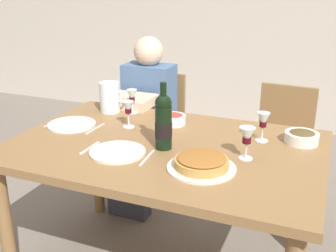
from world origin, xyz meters
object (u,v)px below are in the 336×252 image
at_px(dining_table, 165,161).
at_px(wine_glass_spare, 128,109).
at_px(wine_glass_right_diner, 247,137).
at_px(dinner_plate_right_setting, 72,124).
at_px(chair_left, 157,125).
at_px(dinner_plate_left_setting, 118,152).
at_px(wine_glass_left_diner, 263,122).
at_px(olive_bowl, 302,137).
at_px(baked_tart, 202,163).
at_px(chair_right, 281,145).
at_px(wine_glass_centre, 132,97).
at_px(wine_bottle, 163,122).
at_px(diner_left, 142,119).
at_px(water_pitcher, 110,99).
at_px(salad_bowl, 174,119).

distance_m(dining_table, wine_glass_spare, 0.37).
distance_m(wine_glass_right_diner, dinner_plate_right_setting, 0.98).
bearing_deg(chair_left, dinner_plate_left_setting, 105.03).
relative_size(wine_glass_left_diner, chair_left, 0.17).
relative_size(dining_table, wine_glass_spare, 10.37).
height_order(wine_glass_spare, chair_left, wine_glass_spare).
height_order(olive_bowl, dinner_plate_right_setting, olive_bowl).
distance_m(baked_tart, wine_glass_left_diner, 0.46).
distance_m(baked_tart, chair_right, 1.12).
bearing_deg(olive_bowl, wine_glass_centre, 173.51).
xyz_separation_m(wine_glass_left_diner, chair_right, (0.03, 0.65, -0.37)).
bearing_deg(wine_glass_centre, chair_right, 30.46).
distance_m(wine_bottle, olive_bowl, 0.69).
distance_m(wine_bottle, wine_glass_right_diner, 0.39).
bearing_deg(wine_glass_centre, wine_bottle, -48.18).
distance_m(dinner_plate_right_setting, diner_left, 0.65).
relative_size(baked_tart, chair_right, 0.34).
height_order(water_pitcher, wine_glass_centre, water_pitcher).
height_order(wine_glass_left_diner, chair_left, wine_glass_left_diner).
xyz_separation_m(wine_bottle, wine_glass_left_diner, (0.42, 0.27, -0.03)).
xyz_separation_m(salad_bowl, wine_glass_left_diner, (0.50, -0.07, 0.07)).
bearing_deg(olive_bowl, water_pitcher, 175.94).
height_order(wine_glass_spare, dinner_plate_left_setting, wine_glass_spare).
xyz_separation_m(dinner_plate_left_setting, chair_right, (0.62, 1.05, -0.27)).
relative_size(dining_table, wine_glass_left_diner, 10.16).
distance_m(wine_glass_centre, diner_left, 0.39).
bearing_deg(salad_bowl, dinner_plate_right_setting, -155.33).
height_order(wine_bottle, wine_glass_centre, wine_bottle).
bearing_deg(wine_glass_spare, chair_right, 44.37).
bearing_deg(diner_left, dining_table, 123.98).
bearing_deg(baked_tart, diner_left, 128.68).
relative_size(baked_tart, wine_glass_right_diner, 1.99).
bearing_deg(wine_bottle, wine_glass_spare, 145.41).
bearing_deg(chair_right, wine_glass_centre, 35.18).
bearing_deg(wine_glass_right_diner, wine_glass_centre, 152.46).
bearing_deg(wine_glass_centre, dining_table, -45.68).
height_order(wine_glass_right_diner, chair_right, wine_glass_right_diner).
bearing_deg(dining_table, wine_glass_right_diner, -2.88).
bearing_deg(wine_glass_spare, baked_tart, -33.50).
bearing_deg(dinner_plate_right_setting, dining_table, -5.22).
height_order(wine_glass_spare, chair_right, wine_glass_spare).
bearing_deg(dinner_plate_left_setting, wine_bottle, 38.26).
height_order(dining_table, dinner_plate_left_setting, dinner_plate_left_setting).
xyz_separation_m(water_pitcher, wine_glass_spare, (0.23, -0.20, 0.02)).
relative_size(water_pitcher, wine_glass_left_diner, 1.23).
bearing_deg(water_pitcher, chair_right, 28.46).
distance_m(wine_glass_left_diner, wine_glass_right_diner, 0.24).
relative_size(dining_table, wine_bottle, 4.66).
bearing_deg(wine_bottle, wine_glass_left_diner, 32.84).
bearing_deg(dinner_plate_right_setting, salad_bowl, 24.67).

